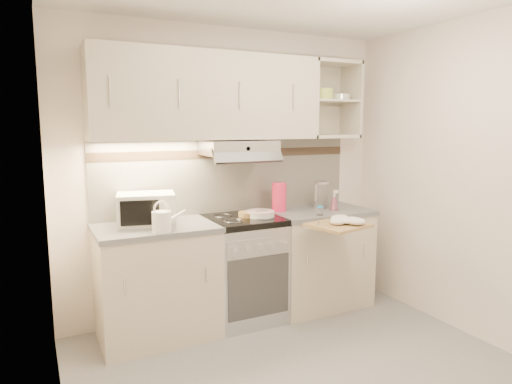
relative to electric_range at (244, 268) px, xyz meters
The scene contains 17 objects.
ground 1.19m from the electric_range, 90.00° to the right, with size 3.00×3.00×0.00m, color gray.
room_shell 1.39m from the electric_range, 89.81° to the right, with size 3.04×2.84×2.52m.
base_cabinet_left 0.75m from the electric_range, behind, with size 0.90×0.60×0.86m, color beige.
worktop_left 0.86m from the electric_range, behind, with size 0.92×0.62×0.04m, color slate.
base_cabinet_right 0.75m from the electric_range, ahead, with size 0.90×0.60×0.86m, color beige.
worktop_right 0.86m from the electric_range, ahead, with size 0.92×0.62×0.04m, color slate.
electric_range is the anchor object (origin of this frame).
microwave 0.98m from the electric_range, behind, with size 0.49×0.41×0.25m.
watering_can 0.94m from the electric_range, 163.71° to the right, with size 0.27×0.14×0.23m.
plate_stack 0.49m from the electric_range, 15.04° to the right, with size 0.24×0.24×0.05m.
bread_loaf 0.47m from the electric_range, ahead, with size 0.16×0.16×0.04m, color #B6714B.
pink_pitcher 0.71m from the electric_range, 13.99° to the left, with size 0.14×0.13×0.26m.
glass_jar 1.01m from the electric_range, ahead, with size 0.13×0.13×0.25m.
spice_jar 0.83m from the electric_range, 19.33° to the right, with size 0.05×0.05×0.08m.
spray_bottle 1.02m from the electric_range, ahead, with size 0.08×0.08×0.20m.
cutting_board 0.90m from the electric_range, 40.99° to the right, with size 0.43×0.39×0.02m, color tan.
dish_towel 0.96m from the electric_range, 41.31° to the right, with size 0.28×0.24×0.08m, color silver, non-canonical shape.
Camera 1 is at (-1.59, -2.33, 1.67)m, focal length 32.00 mm.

